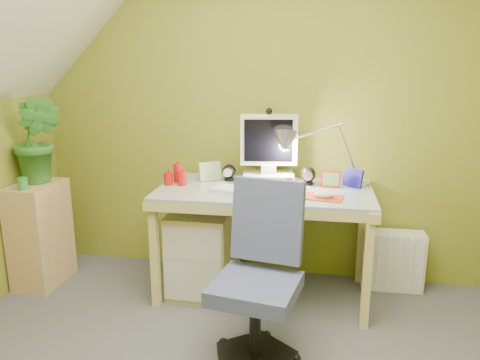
% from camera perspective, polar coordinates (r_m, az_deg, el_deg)
% --- Properties ---
extents(wall_back, '(3.20, 0.01, 2.40)m').
position_cam_1_polar(wall_back, '(3.32, 2.02, 8.39)').
color(wall_back, olive).
rests_on(wall_back, floor).
extents(desk, '(1.40, 0.73, 0.74)m').
position_cam_1_polar(desk, '(3.15, 2.91, -7.56)').
color(desk, tan).
rests_on(desk, floor).
extents(monitor, '(0.38, 0.26, 0.49)m').
position_cam_1_polar(monitor, '(3.15, 3.52, 4.08)').
color(monitor, silver).
rests_on(monitor, desk).
extents(speaker_left, '(0.11, 0.11, 0.11)m').
position_cam_1_polar(speaker_left, '(3.22, -1.35, 0.91)').
color(speaker_left, black).
rests_on(speaker_left, desk).
extents(speaker_right, '(0.12, 0.12, 0.12)m').
position_cam_1_polar(speaker_right, '(3.15, 8.30, 0.53)').
color(speaker_right, black).
rests_on(speaker_right, desk).
extents(keyboard, '(0.50, 0.26, 0.02)m').
position_cam_1_polar(keyboard, '(2.91, 1.05, -1.46)').
color(keyboard, silver).
rests_on(keyboard, desk).
extents(mousepad, '(0.25, 0.20, 0.01)m').
position_cam_1_polar(mousepad, '(2.87, 10.13, -2.10)').
color(mousepad, '#B4361C').
rests_on(mousepad, desk).
extents(mouse, '(0.13, 0.10, 0.04)m').
position_cam_1_polar(mouse, '(2.86, 10.15, -1.78)').
color(mouse, silver).
rests_on(mouse, mousepad).
extents(amber_tumbler, '(0.08, 0.08, 0.09)m').
position_cam_1_polar(amber_tumbler, '(2.92, 6.28, -0.78)').
color(amber_tumbler, maroon).
rests_on(amber_tumbler, desk).
extents(candle_cluster, '(0.19, 0.17, 0.13)m').
position_cam_1_polar(candle_cluster, '(3.16, -7.79, 0.70)').
color(candle_cluster, red).
rests_on(candle_cluster, desk).
extents(photo_frame_red, '(0.13, 0.02, 0.11)m').
position_cam_1_polar(photo_frame_red, '(3.11, 11.02, 0.14)').
color(photo_frame_red, red).
rests_on(photo_frame_red, desk).
extents(photo_frame_blue, '(0.13, 0.10, 0.12)m').
position_cam_1_polar(photo_frame_blue, '(3.15, 13.58, 0.27)').
color(photo_frame_blue, navy).
rests_on(photo_frame_blue, desk).
extents(photo_frame_green, '(0.14, 0.10, 0.13)m').
position_cam_1_polar(photo_frame_green, '(3.23, -3.68, 1.07)').
color(photo_frame_green, '#A8BA80').
rests_on(photo_frame_green, desk).
extents(desk_lamp, '(0.57, 0.26, 0.61)m').
position_cam_1_polar(desk_lamp, '(3.12, 11.80, 4.79)').
color(desk_lamp, silver).
rests_on(desk_lamp, desk).
extents(side_ledge, '(0.27, 0.42, 0.73)m').
position_cam_1_polar(side_ledge, '(3.59, -23.15, -6.06)').
color(side_ledge, tan).
rests_on(side_ledge, floor).
extents(potted_plant, '(0.36, 0.30, 0.59)m').
position_cam_1_polar(potted_plant, '(3.46, -23.44, 4.51)').
color(potted_plant, '#337727').
rests_on(potted_plant, side_ledge).
extents(green_cup, '(0.08, 0.08, 0.08)m').
position_cam_1_polar(green_cup, '(3.35, -24.96, -0.42)').
color(green_cup, '#3E8C3A').
rests_on(green_cup, side_ledge).
extents(task_chair, '(0.54, 0.54, 0.86)m').
position_cam_1_polar(task_chair, '(2.43, 1.89, -12.98)').
color(task_chair, '#454E71').
rests_on(task_chair, floor).
extents(radiator, '(0.41, 0.17, 0.41)m').
position_cam_1_polar(radiator, '(3.45, 18.10, -9.30)').
color(radiator, silver).
rests_on(radiator, floor).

